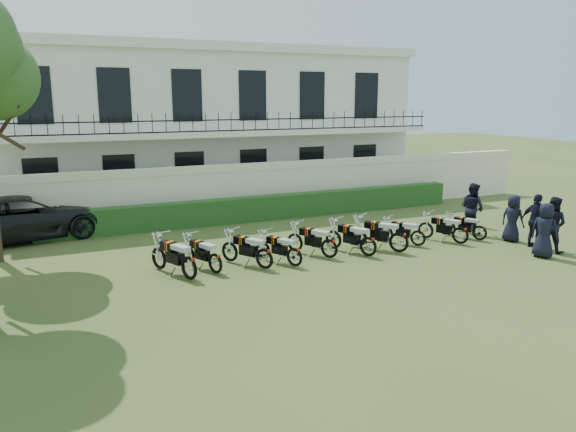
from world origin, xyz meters
The scene contains 21 objects.
ground centered at (0.00, 0.00, 0.00)m, with size 100.00×100.00×0.00m, color #395221.
perimeter_wall centered at (0.00, 8.00, 1.17)m, with size 30.00×0.35×2.30m.
hedge centered at (1.00, 7.20, 0.50)m, with size 18.00×0.60×1.00m, color #264B1B.
building centered at (0.00, 13.96, 3.71)m, with size 20.40×9.60×7.40m.
motorcycle_0 centered at (-4.04, 0.68, 0.53)m, with size 0.98×2.00×1.16m.
motorcycle_1 centered at (-3.21, 0.92, 0.48)m, with size 0.86×1.79×1.03m.
motorcycle_2 centered at (-1.75, 0.73, 0.50)m, with size 1.08×1.76×1.08m.
motorcycle_3 centered at (-0.83, 0.60, 0.46)m, with size 0.94×1.66×0.99m.
motorcycle_4 centered at (0.56, 0.96, 0.49)m, with size 1.05×1.73×1.06m.
motorcycle_5 centered at (1.79, 0.61, 0.51)m, with size 0.98×1.88×1.10m.
motorcycle_6 centered at (2.95, 0.58, 0.53)m, with size 1.34×1.77×1.16m.
motorcycle_7 centered at (4.05, 1.00, 0.43)m, with size 1.02×1.48×0.94m.
motorcycle_8 centered at (5.55, 0.61, 0.47)m, with size 0.97×1.71×1.02m.
motorcycle_9 centered at (6.53, 0.72, 0.43)m, with size 0.86×1.56×0.93m.
suv centered at (-8.20, 7.74, 0.81)m, with size 2.68×5.81×1.61m, color black.
officer_0 centered at (6.87, -1.74, 0.89)m, with size 0.87×0.56×1.77m, color black.
officer_1 centered at (7.66, -1.35, 0.93)m, with size 0.90×0.70×1.86m, color black.
officer_2 centered at (7.60, -0.75, 0.92)m, with size 1.08×0.45×1.85m, color black.
officer_3 centered at (7.53, 0.21, 0.83)m, with size 0.82×0.53×1.67m, color black.
officer_4 centered at (7.05, 1.72, 0.96)m, with size 0.93×0.73×1.92m, color black.
officer_5 centered at (7.93, 2.69, 0.80)m, with size 0.94×0.39×1.60m, color black.
Camera 1 is at (-7.77, -14.10, 5.04)m, focal length 35.00 mm.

